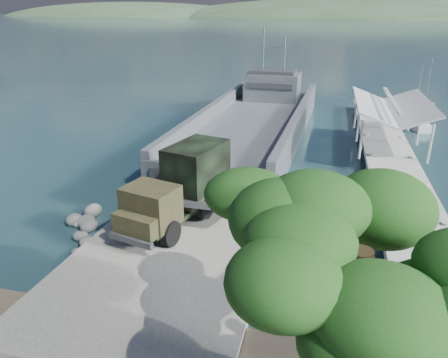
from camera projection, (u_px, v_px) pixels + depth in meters
ground at (179, 249)px, 24.66m from camera, size 1400.00×1400.00×0.00m
boat_ramp at (173, 254)px, 23.66m from camera, size 10.00×18.00×0.50m
shoreline_rocks at (84, 232)px, 26.44m from camera, size 3.20×5.60×0.90m
distant_headlands at (370, 18)px, 520.64m from camera, size 1000.00×240.00×48.00m
pier at (388, 143)px, 38.28m from camera, size 6.40×44.00×6.10m
landing_craft at (253, 129)px, 45.03m from camera, size 11.12×38.70×11.39m
military_truck at (183, 185)px, 26.54m from camera, size 5.06×9.60×4.27m
soldier at (124, 218)px, 24.96m from camera, size 0.86×0.81×1.97m
sailboat_near at (414, 124)px, 49.36m from camera, size 3.61×6.02×7.06m
sailboat_far at (424, 109)px, 56.37m from camera, size 3.43×5.99×7.01m
overhang_tree at (340, 245)px, 12.75m from camera, size 8.61×7.93×7.82m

